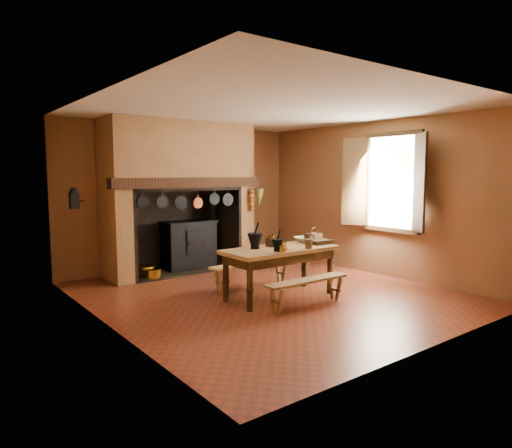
{
  "coord_description": "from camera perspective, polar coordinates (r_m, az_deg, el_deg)",
  "views": [
    {
      "loc": [
        -4.34,
        -5.36,
        1.84
      ],
      "look_at": [
        -0.03,
        0.3,
        1.06
      ],
      "focal_mm": 32.0,
      "sensor_mm": 36.0,
      "label": 1
    }
  ],
  "objects": [
    {
      "name": "brass_cup",
      "position": [
        6.43,
        3.47,
        -3.12
      ],
      "size": [
        0.12,
        0.12,
        0.08
      ],
      "primitive_type": "imported",
      "rotation": [
        0.0,
        0.0,
        0.11
      ],
      "color": "#B28C29",
      "rests_on": "work_table"
    },
    {
      "name": "brass_mug_b",
      "position": [
        6.89,
        3.45,
        -2.46
      ],
      "size": [
        0.1,
        0.1,
        0.09
      ],
      "primitive_type": "cylinder",
      "rotation": [
        0.0,
        0.0,
        0.23
      ],
      "color": "#B28C29",
      "rests_on": "work_table"
    },
    {
      "name": "coffee_grinder",
      "position": [
        6.88,
        1.98,
        -2.19
      ],
      "size": [
        0.19,
        0.15,
        0.21
      ],
      "rotation": [
        0.0,
        0.0,
        0.12
      ],
      "color": "#362311",
      "rests_on": "work_table"
    },
    {
      "name": "bench_front",
      "position": [
        6.45,
        6.4,
        -7.71
      ],
      "size": [
        1.38,
        0.24,
        0.39
      ],
      "color": "tan",
      "rests_on": "floor"
    },
    {
      "name": "onion_string",
      "position": [
        8.93,
        -0.55,
        2.97
      ],
      "size": [
        0.12,
        0.1,
        0.46
      ],
      "primitive_type": null,
      "color": "#B75A21",
      "rests_on": "chimney_breast"
    },
    {
      "name": "stoneware_crock",
      "position": [
        6.75,
        6.59,
        -2.49
      ],
      "size": [
        0.12,
        0.12,
        0.13
      ],
      "primitive_type": "cylinder",
      "rotation": [
        0.0,
        0.0,
        0.18
      ],
      "color": "#4F311D",
      "rests_on": "work_table"
    },
    {
      "name": "glass_jar",
      "position": [
        7.22,
        7.0,
        -1.96
      ],
      "size": [
        0.09,
        0.09,
        0.12
      ],
      "primitive_type": "cylinder",
      "rotation": [
        0.0,
        0.0,
        -0.44
      ],
      "color": "beige",
      "rests_on": "work_table"
    },
    {
      "name": "wall_front",
      "position": [
        5.08,
        21.6,
        0.82
      ],
      "size": [
        5.0,
        0.02,
        2.8
      ],
      "primitive_type": "cube",
      "color": "brown",
      "rests_on": "floor"
    },
    {
      "name": "brass_mug_a",
      "position": [
        6.41,
        3.32,
        -3.1
      ],
      "size": [
        0.1,
        0.1,
        0.09
      ],
      "primitive_type": "cylinder",
      "rotation": [
        0.0,
        0.0,
        -0.16
      ],
      "color": "#B28C29",
      "rests_on": "work_table"
    },
    {
      "name": "wall_coffee_mill",
      "position": [
        7.18,
        -21.8,
        3.21
      ],
      "size": [
        0.23,
        0.16,
        0.31
      ],
      "color": "black",
      "rests_on": "wall_left"
    },
    {
      "name": "work_table",
      "position": [
        6.81,
        3.0,
        -3.97
      ],
      "size": [
        1.74,
        0.77,
        0.75
      ],
      "color": "tan",
      "rests_on": "floor"
    },
    {
      "name": "wooden_tray",
      "position": [
        7.23,
        8.06,
        -2.21
      ],
      "size": [
        0.39,
        0.3,
        0.06
      ],
      "primitive_type": "cube",
      "rotation": [
        0.0,
        0.0,
        -0.11
      ],
      "color": "#362311",
      "rests_on": "work_table"
    },
    {
      "name": "wicker_basket",
      "position": [
        7.35,
        7.18,
        -1.67
      ],
      "size": [
        0.3,
        0.25,
        0.25
      ],
      "rotation": [
        0.0,
        0.0,
        0.27
      ],
      "color": "#4E2B17",
      "rests_on": "work_table"
    },
    {
      "name": "window",
      "position": [
        8.32,
        16.21,
        5.03
      ],
      "size": [
        0.39,
        1.75,
        1.76
      ],
      "color": "white",
      "rests_on": "wall_right"
    },
    {
      "name": "wall_right",
      "position": [
        8.7,
        14.62,
        3.14
      ],
      "size": [
        0.02,
        5.5,
        2.8
      ],
      "primitive_type": "cube",
      "color": "brown",
      "rests_on": "floor"
    },
    {
      "name": "floor",
      "position": [
        7.13,
        1.65,
        -8.71
      ],
      "size": [
        5.5,
        5.5,
        0.0
      ],
      "primitive_type": "plane",
      "color": "maroon",
      "rests_on": "ground"
    },
    {
      "name": "mixing_bowl",
      "position": [
        7.36,
        6.27,
        -1.94
      ],
      "size": [
        0.36,
        0.36,
        0.09
      ],
      "primitive_type": "imported",
      "rotation": [
        0.0,
        0.0,
        -0.02
      ],
      "color": "#BAB18F",
      "rests_on": "work_table"
    },
    {
      "name": "iron_range",
      "position": [
        9.01,
        -8.39,
        -2.48
      ],
      "size": [
        1.12,
        0.55,
        1.6
      ],
      "color": "black",
      "rests_on": "floor"
    },
    {
      "name": "back_wall",
      "position": [
        9.2,
        -9.16,
        3.43
      ],
      "size": [
        5.0,
        0.02,
        2.8
      ],
      "primitive_type": "cube",
      "color": "brown",
      "rests_on": "floor"
    },
    {
      "name": "bench_back",
      "position": [
        7.4,
        -0.47,
        -5.64
      ],
      "size": [
        1.5,
        0.26,
        0.42
      ],
      "color": "tan",
      "rests_on": "floor"
    },
    {
      "name": "mortar_small",
      "position": [
        6.47,
        2.68,
        -2.55
      ],
      "size": [
        0.18,
        0.18,
        0.3
      ],
      "rotation": [
        0.0,
        0.0,
        -0.28
      ],
      "color": "black",
      "rests_on": "work_table"
    },
    {
      "name": "hearth_pans",
      "position": [
        8.44,
        -13.61,
        -5.87
      ],
      "size": [
        0.51,
        0.62,
        0.2
      ],
      "color": "#B28C29",
      "rests_on": "floor"
    },
    {
      "name": "wall_left",
      "position": [
        5.68,
        -18.32,
        1.47
      ],
      "size": [
        0.02,
        5.5,
        2.8
      ],
      "primitive_type": "cube",
      "color": "brown",
      "rests_on": "floor"
    },
    {
      "name": "mortar_large",
      "position": [
        6.66,
        -0.12,
        -2.03
      ],
      "size": [
        0.23,
        0.23,
        0.39
      ],
      "rotation": [
        0.0,
        0.0,
        -0.19
      ],
      "color": "black",
      "rests_on": "work_table"
    },
    {
      "name": "chimney_breast",
      "position": [
        8.66,
        -9.58,
        5.97
      ],
      "size": [
        2.95,
        0.96,
        2.8
      ],
      "color": "brown",
      "rests_on": "floor"
    },
    {
      "name": "herb_bunch",
      "position": [
        9.04,
        0.37,
        3.33
      ],
      "size": [
        0.2,
        0.2,
        0.35
      ],
      "primitive_type": "cone",
      "rotation": [
        3.14,
        0.0,
        0.0
      ],
      "color": "#545C2B",
      "rests_on": "chimney_breast"
    },
    {
      "name": "ceiling",
      "position": [
        6.96,
        1.73,
        14.17
      ],
      "size": [
        5.5,
        5.5,
        0.0
      ],
      "primitive_type": "plane",
      "rotation": [
        3.14,
        0.0,
        0.0
      ],
      "color": "silver",
      "rests_on": "back_wall"
    },
    {
      "name": "hanging_pans",
      "position": [
        8.22,
        -8.15,
        2.83
      ],
      "size": [
        1.92,
        0.29,
        0.27
      ],
      "color": "black",
      "rests_on": "chimney_breast"
    }
  ]
}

